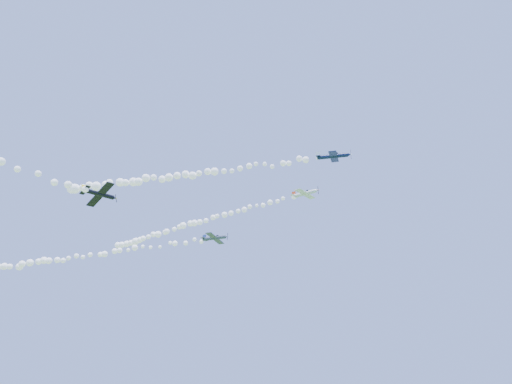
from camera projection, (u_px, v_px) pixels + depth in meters
The scene contains 7 objects.
plane_white at pixel (305, 193), 102.69m from camera, with size 7.41×7.78×2.33m.
smoke_trail_white at pixel (193, 224), 121.70m from camera, with size 68.53×5.92×3.10m, color white, non-canonical shape.
plane_navy at pixel (334, 156), 94.17m from camera, with size 7.87×8.26×2.58m.
smoke_trail_navy at pixel (184, 175), 102.26m from camera, with size 63.24×22.11×3.08m, color white, non-canonical shape.
plane_grey at pixel (215, 238), 106.03m from camera, with size 7.27×7.68×2.30m.
smoke_trail_grey at pixel (84, 256), 119.67m from camera, with size 76.42×16.47×3.25m, color white, non-canonical shape.
plane_black at pixel (100, 194), 77.88m from camera, with size 6.97×7.02×2.81m.
Camera 1 is at (48.08, -74.88, 7.37)m, focal length 30.00 mm.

